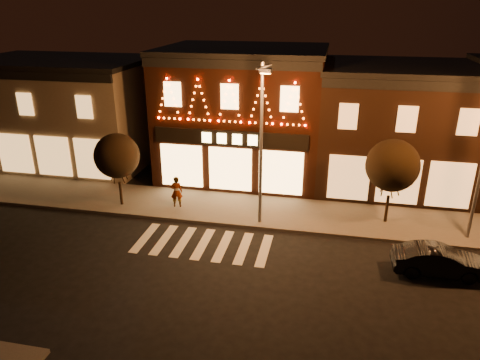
% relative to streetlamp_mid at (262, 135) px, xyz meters
% --- Properties ---
extents(ground, '(120.00, 120.00, 0.00)m').
position_rel_streetlamp_mid_xyz_m(ground, '(-2.40, -6.36, -4.96)').
color(ground, black).
rests_on(ground, ground).
extents(sidewalk_far, '(44.00, 4.00, 0.15)m').
position_rel_streetlamp_mid_xyz_m(sidewalk_far, '(-0.40, 1.64, -4.88)').
color(sidewalk_far, '#47423D').
rests_on(sidewalk_far, ground).
extents(building_left, '(12.20, 8.28, 7.30)m').
position_rel_streetlamp_mid_xyz_m(building_left, '(-15.40, 7.63, -1.30)').
color(building_left, '#7C6B58').
rests_on(building_left, ground).
extents(building_pulp, '(10.20, 8.34, 8.30)m').
position_rel_streetlamp_mid_xyz_m(building_pulp, '(-2.40, 7.61, -0.79)').
color(building_pulp, '#32150B').
rests_on(building_pulp, ground).
extents(building_right_a, '(9.20, 8.28, 7.50)m').
position_rel_streetlamp_mid_xyz_m(building_right_a, '(7.10, 7.63, -1.19)').
color(building_right_a, black).
rests_on(building_right_a, ground).
extents(streetlamp_mid, '(0.75, 1.87, 8.19)m').
position_rel_streetlamp_mid_xyz_m(streetlamp_mid, '(0.00, 0.00, 0.00)').
color(streetlamp_mid, '#59595E').
rests_on(streetlamp_mid, sidewalk_far).
extents(tree_left, '(2.48, 2.48, 4.15)m').
position_rel_streetlamp_mid_xyz_m(tree_left, '(-8.13, 0.80, -1.91)').
color(tree_left, black).
rests_on(tree_left, sidewalk_far).
extents(tree_right, '(2.67, 2.67, 4.46)m').
position_rel_streetlamp_mid_xyz_m(tree_right, '(6.41, 1.63, -1.69)').
color(tree_right, black).
rests_on(tree_right, sidewalk_far).
extents(dark_sedan, '(3.88, 1.45, 1.27)m').
position_rel_streetlamp_mid_xyz_m(dark_sedan, '(8.18, -2.77, -4.32)').
color(dark_sedan, black).
rests_on(dark_sedan, ground).
extents(pedestrian, '(0.73, 0.56, 1.80)m').
position_rel_streetlamp_mid_xyz_m(pedestrian, '(-4.93, 1.15, -3.91)').
color(pedestrian, gray).
rests_on(pedestrian, sidewalk_far).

